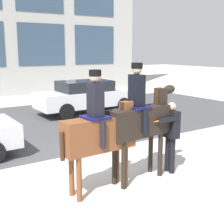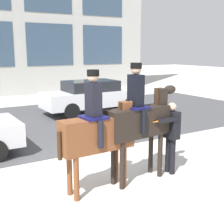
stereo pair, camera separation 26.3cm
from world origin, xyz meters
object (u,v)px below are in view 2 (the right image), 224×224
at_px(mounted_horse_lead, 99,131).
at_px(street_car_far_lane, 93,96).
at_px(mounted_horse_companion, 139,119).
at_px(pedestrian_bystander, 171,132).

xyz_separation_m(mounted_horse_lead, street_car_far_lane, (3.71, 7.33, -0.49)).
distance_m(mounted_horse_companion, street_car_far_lane, 7.81).
relative_size(pedestrian_bystander, street_car_far_lane, 0.36).
xyz_separation_m(mounted_horse_companion, street_car_far_lane, (2.68, 7.31, -0.60)).
bearing_deg(street_car_far_lane, mounted_horse_companion, -110.13).
xyz_separation_m(pedestrian_bystander, street_car_far_lane, (1.81, 7.38, -0.20)).
distance_m(mounted_horse_lead, street_car_far_lane, 8.23).
xyz_separation_m(mounted_horse_companion, pedestrian_bystander, (0.86, -0.08, -0.40)).
bearing_deg(pedestrian_bystander, mounted_horse_companion, -3.74).
xyz_separation_m(mounted_horse_lead, mounted_horse_companion, (1.03, 0.02, 0.12)).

